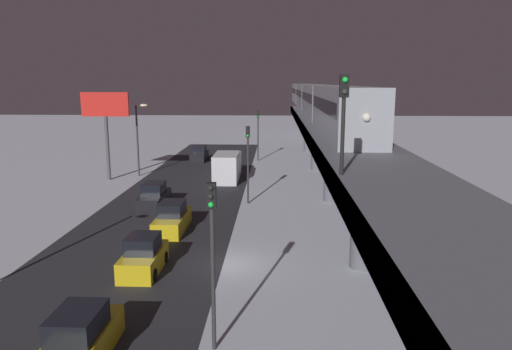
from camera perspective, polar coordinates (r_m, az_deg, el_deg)
ground_plane at (r=26.76m, az=-3.64°, el=-10.65°), size 240.00×240.00×0.00m
avenue_asphalt at (r=27.90m, az=-15.45°, el=-10.11°), size 11.00×102.95×0.01m
elevated_railway at (r=25.57m, az=12.85°, el=0.52°), size 5.00×102.95×6.19m
subway_train at (r=62.51m, az=6.83°, el=9.20°), size 2.94×74.07×3.40m
rail_signal at (r=19.29m, az=10.43°, el=7.99°), size 0.36×0.41×4.00m
sedan_yellow at (r=26.29m, az=-13.30°, el=-9.51°), size 1.91×4.00×1.97m
sedan_black at (r=61.47m, az=-6.78°, el=2.46°), size 1.80×4.40×1.97m
sedan_yellow_2 at (r=19.06m, az=-20.41°, el=-18.16°), size 1.80×4.70×1.97m
sedan_black_2 at (r=39.22m, az=-12.10°, el=-2.61°), size 1.80×4.77×1.97m
sedan_yellow_3 at (r=32.83m, az=-9.98°, el=-5.20°), size 1.80×4.78×1.97m
box_truck at (r=49.29m, az=-3.42°, el=1.04°), size 2.40×7.40×2.80m
traffic_light_near at (r=17.40m, az=-5.24°, el=-8.06°), size 0.32×0.44×6.40m
traffic_light_mid at (r=38.77m, az=-0.97°, el=2.60°), size 0.32×0.44×6.40m
traffic_light_far at (r=60.58m, az=0.24°, el=5.65°), size 0.32×0.44×6.40m
commercial_billboard at (r=50.61m, az=-17.54°, el=7.07°), size 4.80×0.36×8.90m
street_lamp_far at (r=52.02m, az=-13.78°, el=5.13°), size 1.35×0.44×7.65m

